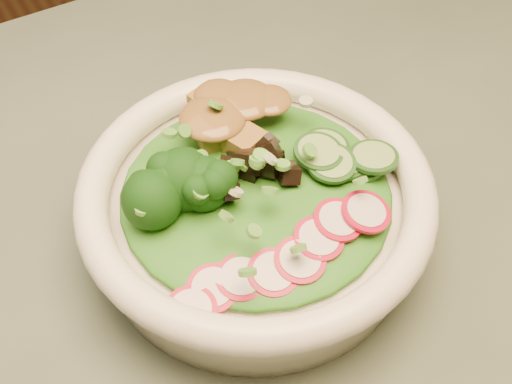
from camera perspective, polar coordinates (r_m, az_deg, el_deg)
dining_table at (r=0.61m, az=1.76°, el=-13.34°), size 1.20×0.80×0.75m
salad_bowl at (r=0.50m, az=-0.00°, el=-1.39°), size 0.25×0.25×0.07m
lettuce_bed at (r=0.49m, az=-0.00°, el=0.08°), size 0.19×0.19×0.02m
broccoli_florets at (r=0.47m, az=-6.54°, el=-0.90°), size 0.09×0.09×0.04m
radish_slices at (r=0.45m, az=3.13°, el=-5.08°), size 0.11×0.07×0.02m
cucumber_slices at (r=0.50m, az=6.53°, el=2.66°), size 0.08×0.08×0.03m
mushroom_heap at (r=0.49m, az=-0.48°, el=1.97°), size 0.08×0.08×0.04m
tofu_cubes at (r=0.52m, az=-2.17°, el=5.45°), size 0.10×0.08×0.03m
peanut_sauce at (r=0.51m, az=-2.21°, el=6.42°), size 0.06×0.05×0.01m
scallion_garnish at (r=0.47m, az=-0.00°, el=1.79°), size 0.18×0.18×0.02m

